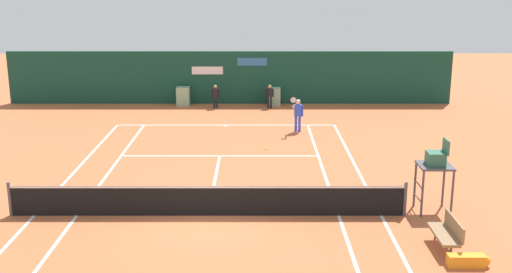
{
  "coord_description": "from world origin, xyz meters",
  "views": [
    {
      "loc": [
        1.47,
        -17.63,
        7.13
      ],
      "look_at": [
        1.39,
        6.46,
        0.8
      ],
      "focal_mm": 43.39,
      "sensor_mm": 36.0,
      "label": 1
    }
  ],
  "objects_px": {
    "player_bench": "(450,232)",
    "umpire_chair": "(438,164)",
    "tennis_ball_by_sideline": "(268,149)",
    "player_on_baseline": "(300,113)",
    "tennis_ball_near_service_line": "(144,192)",
    "ball_kid_left_post": "(272,95)",
    "ball_kid_centre_post": "(218,95)",
    "equipment_bag": "(472,261)"
  },
  "relations": [
    {
      "from": "ball_kid_left_post",
      "to": "equipment_bag",
      "type": "bearing_deg",
      "value": 94.77
    },
    {
      "from": "player_bench",
      "to": "ball_kid_left_post",
      "type": "xyz_separation_m",
      "value": [
        -4.35,
        18.03,
        0.24
      ]
    },
    {
      "from": "player_on_baseline",
      "to": "player_bench",
      "type": "bearing_deg",
      "value": 108.41
    },
    {
      "from": "player_bench",
      "to": "ball_kid_left_post",
      "type": "height_order",
      "value": "ball_kid_left_post"
    },
    {
      "from": "ball_kid_left_post",
      "to": "tennis_ball_by_sideline",
      "type": "height_order",
      "value": "ball_kid_left_post"
    },
    {
      "from": "tennis_ball_by_sideline",
      "to": "tennis_ball_near_service_line",
      "type": "bearing_deg",
      "value": -128.76
    },
    {
      "from": "equipment_bag",
      "to": "ball_kid_centre_post",
      "type": "bearing_deg",
      "value": 111.73
    },
    {
      "from": "player_on_baseline",
      "to": "tennis_ball_near_service_line",
      "type": "distance_m",
      "value": 10.25
    },
    {
      "from": "umpire_chair",
      "to": "player_bench",
      "type": "height_order",
      "value": "umpire_chair"
    },
    {
      "from": "player_on_baseline",
      "to": "umpire_chair",
      "type": "bearing_deg",
      "value": 113.88
    },
    {
      "from": "player_on_baseline",
      "to": "tennis_ball_by_sideline",
      "type": "relative_size",
      "value": 25.84
    },
    {
      "from": "ball_kid_centre_post",
      "to": "ball_kid_left_post",
      "type": "bearing_deg",
      "value": 177.55
    },
    {
      "from": "player_bench",
      "to": "ball_kid_centre_post",
      "type": "distance_m",
      "value": 19.46
    },
    {
      "from": "player_bench",
      "to": "umpire_chair",
      "type": "bearing_deg",
      "value": -7.74
    },
    {
      "from": "ball_kid_left_post",
      "to": "tennis_ball_by_sideline",
      "type": "xyz_separation_m",
      "value": [
        -0.34,
        -8.38,
        -0.71
      ]
    },
    {
      "from": "player_on_baseline",
      "to": "tennis_ball_by_sideline",
      "type": "height_order",
      "value": "player_on_baseline"
    },
    {
      "from": "ball_kid_centre_post",
      "to": "player_bench",
      "type": "bearing_deg",
      "value": 109.64
    },
    {
      "from": "player_bench",
      "to": "tennis_ball_by_sideline",
      "type": "relative_size",
      "value": 22.45
    },
    {
      "from": "umpire_chair",
      "to": "player_bench",
      "type": "bearing_deg",
      "value": 172.26
    },
    {
      "from": "umpire_chair",
      "to": "tennis_ball_by_sideline",
      "type": "bearing_deg",
      "value": 36.14
    },
    {
      "from": "umpire_chair",
      "to": "player_on_baseline",
      "type": "relative_size",
      "value": 1.32
    },
    {
      "from": "ball_kid_left_post",
      "to": "player_on_baseline",
      "type": "bearing_deg",
      "value": 93.83
    },
    {
      "from": "umpire_chair",
      "to": "tennis_ball_near_service_line",
      "type": "xyz_separation_m",
      "value": [
        -9.31,
        1.63,
        -1.51
      ]
    },
    {
      "from": "ball_kid_centre_post",
      "to": "ball_kid_left_post",
      "type": "relative_size",
      "value": 1.0
    },
    {
      "from": "umpire_chair",
      "to": "player_bench",
      "type": "distance_m",
      "value": 2.94
    },
    {
      "from": "umpire_chair",
      "to": "player_on_baseline",
      "type": "height_order",
      "value": "umpire_chair"
    },
    {
      "from": "equipment_bag",
      "to": "player_on_baseline",
      "type": "height_order",
      "value": "player_on_baseline"
    },
    {
      "from": "player_on_baseline",
      "to": "tennis_ball_near_service_line",
      "type": "xyz_separation_m",
      "value": [
        -5.77,
        -8.42,
        -0.88
      ]
    },
    {
      "from": "player_bench",
      "to": "ball_kid_centre_post",
      "type": "relative_size",
      "value": 1.18
    },
    {
      "from": "umpire_chair",
      "to": "player_bench",
      "type": "xyz_separation_m",
      "value": [
        -0.37,
        -2.73,
        -1.03
      ]
    },
    {
      "from": "player_bench",
      "to": "equipment_bag",
      "type": "distance_m",
      "value": 1.12
    },
    {
      "from": "player_on_baseline",
      "to": "ball_kid_centre_post",
      "type": "height_order",
      "value": "player_on_baseline"
    },
    {
      "from": "player_bench",
      "to": "tennis_ball_near_service_line",
      "type": "distance_m",
      "value": 9.96
    },
    {
      "from": "ball_kid_left_post",
      "to": "tennis_ball_near_service_line",
      "type": "distance_m",
      "value": 14.44
    },
    {
      "from": "player_bench",
      "to": "tennis_ball_by_sideline",
      "type": "distance_m",
      "value": 10.74
    },
    {
      "from": "player_on_baseline",
      "to": "ball_kid_centre_post",
      "type": "bearing_deg",
      "value": -47.15
    },
    {
      "from": "equipment_bag",
      "to": "tennis_ball_by_sideline",
      "type": "relative_size",
      "value": 15.9
    },
    {
      "from": "player_bench",
      "to": "tennis_ball_by_sideline",
      "type": "bearing_deg",
      "value": 25.89
    },
    {
      "from": "player_bench",
      "to": "player_on_baseline",
      "type": "relative_size",
      "value": 0.87
    },
    {
      "from": "umpire_chair",
      "to": "ball_kid_centre_post",
      "type": "distance_m",
      "value": 17.15
    },
    {
      "from": "umpire_chair",
      "to": "ball_kid_left_post",
      "type": "distance_m",
      "value": 16.03
    },
    {
      "from": "umpire_chair",
      "to": "player_bench",
      "type": "relative_size",
      "value": 1.52
    }
  ]
}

